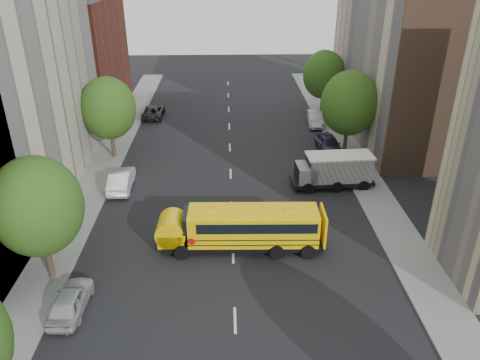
{
  "coord_description": "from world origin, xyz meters",
  "views": [
    {
      "loc": [
        -0.33,
        -27.05,
        18.09
      ],
      "look_at": [
        0.58,
        2.0,
        3.41
      ],
      "focal_mm": 35.0,
      "sensor_mm": 36.0,
      "label": 1
    }
  ],
  "objects_px": {
    "street_tree_1": "(37,207)",
    "school_bus": "(241,227)",
    "street_tree_5": "(324,75)",
    "street_tree_4": "(349,103)",
    "parked_car_0": "(70,300)",
    "parked_car_4": "(329,144)",
    "parked_car_5": "(315,118)",
    "parked_car_2": "(153,111)",
    "street_tree_2": "(108,108)",
    "parked_car_1": "(121,180)",
    "safari_truck": "(333,170)"
  },
  "relations": [
    {
      "from": "street_tree_1",
      "to": "school_bus",
      "type": "xyz_separation_m",
      "value": [
        11.53,
        2.76,
        -3.31
      ]
    },
    {
      "from": "street_tree_5",
      "to": "street_tree_4",
      "type": "bearing_deg",
      "value": -90.0
    },
    {
      "from": "parked_car_0",
      "to": "parked_car_4",
      "type": "relative_size",
      "value": 0.89
    },
    {
      "from": "parked_car_4",
      "to": "parked_car_5",
      "type": "relative_size",
      "value": 1.04
    },
    {
      "from": "street_tree_4",
      "to": "parked_car_4",
      "type": "distance_m",
      "value": 4.56
    },
    {
      "from": "parked_car_2",
      "to": "street_tree_2",
      "type": "bearing_deg",
      "value": 78.97
    },
    {
      "from": "parked_car_5",
      "to": "street_tree_2",
      "type": "bearing_deg",
      "value": -153.65
    },
    {
      "from": "street_tree_4",
      "to": "parked_car_4",
      "type": "relative_size",
      "value": 1.73
    },
    {
      "from": "parked_car_2",
      "to": "parked_car_5",
      "type": "height_order",
      "value": "parked_car_5"
    },
    {
      "from": "street_tree_5",
      "to": "parked_car_5",
      "type": "xyz_separation_m",
      "value": [
        -1.4,
        -3.75,
        -3.96
      ]
    },
    {
      "from": "street_tree_2",
      "to": "parked_car_1",
      "type": "bearing_deg",
      "value": -73.01
    },
    {
      "from": "school_bus",
      "to": "safari_truck",
      "type": "xyz_separation_m",
      "value": [
        7.89,
        8.56,
        -0.13
      ]
    },
    {
      "from": "street_tree_4",
      "to": "parked_car_1",
      "type": "height_order",
      "value": "street_tree_4"
    },
    {
      "from": "street_tree_4",
      "to": "school_bus",
      "type": "bearing_deg",
      "value": -124.47
    },
    {
      "from": "parked_car_2",
      "to": "school_bus",
      "type": "bearing_deg",
      "value": 109.06
    },
    {
      "from": "school_bus",
      "to": "parked_car_0",
      "type": "bearing_deg",
      "value": -147.72
    },
    {
      "from": "street_tree_5",
      "to": "school_bus",
      "type": "relative_size",
      "value": 0.71
    },
    {
      "from": "school_bus",
      "to": "parked_car_5",
      "type": "xyz_separation_m",
      "value": [
        9.07,
        23.5,
        -0.9
      ]
    },
    {
      "from": "street_tree_5",
      "to": "parked_car_0",
      "type": "height_order",
      "value": "street_tree_5"
    },
    {
      "from": "parked_car_1",
      "to": "parked_car_2",
      "type": "relative_size",
      "value": 0.97
    },
    {
      "from": "street_tree_4",
      "to": "school_bus",
      "type": "relative_size",
      "value": 0.77
    },
    {
      "from": "school_bus",
      "to": "parked_car_4",
      "type": "relative_size",
      "value": 2.24
    },
    {
      "from": "parked_car_1",
      "to": "street_tree_1",
      "type": "bearing_deg",
      "value": 78.38
    },
    {
      "from": "school_bus",
      "to": "safari_truck",
      "type": "height_order",
      "value": "school_bus"
    },
    {
      "from": "parked_car_1",
      "to": "parked_car_2",
      "type": "xyz_separation_m",
      "value": [
        0.24,
        17.91,
        -0.11
      ]
    },
    {
      "from": "street_tree_2",
      "to": "parked_car_1",
      "type": "relative_size",
      "value": 1.61
    },
    {
      "from": "school_bus",
      "to": "parked_car_1",
      "type": "relative_size",
      "value": 2.19
    },
    {
      "from": "safari_truck",
      "to": "parked_car_0",
      "type": "height_order",
      "value": "safari_truck"
    },
    {
      "from": "parked_car_0",
      "to": "parked_car_2",
      "type": "bearing_deg",
      "value": -88.78
    },
    {
      "from": "street_tree_4",
      "to": "parked_car_4",
      "type": "height_order",
      "value": "street_tree_4"
    },
    {
      "from": "street_tree_5",
      "to": "parked_car_1",
      "type": "height_order",
      "value": "street_tree_5"
    },
    {
      "from": "parked_car_0",
      "to": "safari_truck",
      "type": "bearing_deg",
      "value": -139.08
    },
    {
      "from": "parked_car_2",
      "to": "street_tree_1",
      "type": "bearing_deg",
      "value": 85.55
    },
    {
      "from": "school_bus",
      "to": "parked_car_0",
      "type": "xyz_separation_m",
      "value": [
        -9.52,
        -5.72,
        -0.94
      ]
    },
    {
      "from": "street_tree_2",
      "to": "parked_car_5",
      "type": "height_order",
      "value": "street_tree_2"
    },
    {
      "from": "parked_car_2",
      "to": "safari_truck",
      "type": "bearing_deg",
      "value": 133.28
    },
    {
      "from": "school_bus",
      "to": "parked_car_5",
      "type": "bearing_deg",
      "value": 70.17
    },
    {
      "from": "street_tree_1",
      "to": "street_tree_5",
      "type": "distance_m",
      "value": 37.2
    },
    {
      "from": "street_tree_4",
      "to": "parked_car_2",
      "type": "distance_m",
      "value": 23.31
    },
    {
      "from": "parked_car_1",
      "to": "parked_car_5",
      "type": "height_order",
      "value": "parked_car_1"
    },
    {
      "from": "parked_car_1",
      "to": "parked_car_2",
      "type": "height_order",
      "value": "parked_car_1"
    },
    {
      "from": "parked_car_2",
      "to": "parked_car_5",
      "type": "xyz_separation_m",
      "value": [
        18.4,
        -3.23,
        0.06
      ]
    },
    {
      "from": "parked_car_0",
      "to": "school_bus",
      "type": "bearing_deg",
      "value": -147.45
    },
    {
      "from": "parked_car_2",
      "to": "parked_car_4",
      "type": "relative_size",
      "value": 1.05
    },
    {
      "from": "street_tree_5",
      "to": "street_tree_2",
      "type": "bearing_deg",
      "value": -151.39
    },
    {
      "from": "school_bus",
      "to": "parked_car_1",
      "type": "xyz_separation_m",
      "value": [
        -9.57,
        8.82,
        -0.86
      ]
    },
    {
      "from": "street_tree_1",
      "to": "parked_car_4",
      "type": "distance_m",
      "value": 28.14
    },
    {
      "from": "street_tree_2",
      "to": "parked_car_0",
      "type": "xyz_separation_m",
      "value": [
        2.02,
        -20.96,
        -4.12
      ]
    },
    {
      "from": "street_tree_1",
      "to": "street_tree_4",
      "type": "bearing_deg",
      "value": 39.29
    },
    {
      "from": "street_tree_1",
      "to": "street_tree_4",
      "type": "height_order",
      "value": "street_tree_4"
    }
  ]
}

